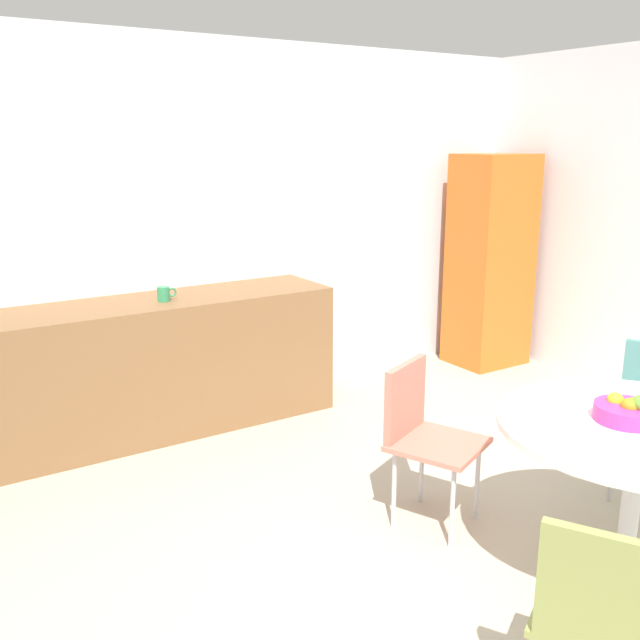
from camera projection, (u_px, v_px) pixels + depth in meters
ground_plane at (487, 628)px, 2.85m from camera, size 6.00×6.00×0.00m
wall_back at (188, 229)px, 4.98m from camera, size 6.00×0.10×2.60m
counter_block at (149, 368)px, 4.67m from camera, size 2.53×0.60×0.90m
locker_cabinet at (490, 261)px, 6.04m from camera, size 0.60×0.50×1.80m
round_table at (637, 452)px, 2.99m from camera, size 1.18×1.18×0.76m
chair_coral at (421, 424)px, 3.56m from camera, size 0.55×0.55×0.83m
chair_olive at (604, 610)px, 2.16m from camera, size 0.57×0.57×0.83m
fruit_bowl at (628, 411)px, 2.98m from camera, size 0.27×0.27×0.13m
mug_white at (164, 294)px, 4.55m from camera, size 0.13×0.08×0.09m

